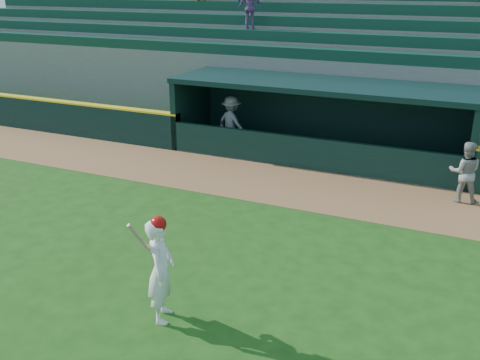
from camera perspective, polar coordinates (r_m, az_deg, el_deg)
The scene contains 9 objects.
ground at distance 11.00m, azimuth -3.47°, elevation -9.05°, with size 120.00×120.00×0.00m, color #1B4611.
warning_track at distance 15.09m, azimuth 5.16°, elevation -0.58°, with size 40.00×3.00×0.01m, color brown.
field_wall_left at distance 23.00m, azimuth -23.56°, elevation 6.75°, with size 15.50×0.30×1.20m, color black.
wall_stripe_left at distance 22.88m, azimuth -23.78°, elevation 8.28°, with size 15.50×0.32×0.06m, color yellow.
dugout_player_front at distance 14.87m, azimuth 22.85°, elevation 0.79°, with size 0.79×0.61×1.62m, color gray.
dugout_player_inside at distance 18.21m, azimuth -0.89°, elevation 6.14°, with size 1.15×0.66×1.78m, color gray.
dugout at distance 17.53m, azimuth 8.71°, elevation 6.91°, with size 9.40×2.80×2.46m.
stands at distance 21.69m, azimuth 12.35°, elevation 12.06°, with size 34.50×6.25×6.98m.
batter_at_plate at distance 9.05m, azimuth -8.46°, elevation -9.35°, with size 0.66×0.87×1.92m.
Camera 1 is at (4.52, -8.43, 5.44)m, focal length 40.00 mm.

